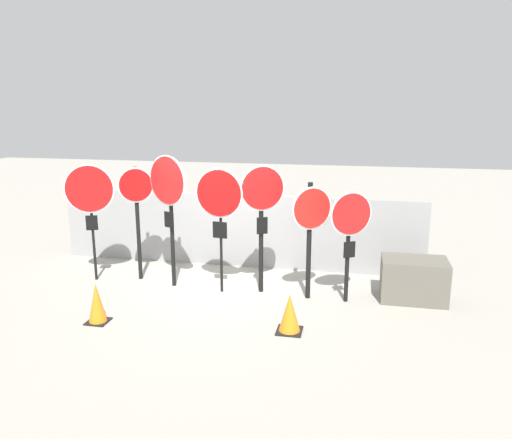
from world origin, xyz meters
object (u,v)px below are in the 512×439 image
(stop_sign_3, at_px, (219,200))
(traffic_cone_0, at_px, (290,313))
(stop_sign_5, at_px, (311,221))
(traffic_cone_1, at_px, (97,303))
(stop_sign_1, at_px, (137,201))
(stop_sign_2, at_px, (168,193))
(storage_crate, at_px, (414,280))
(stop_sign_6, at_px, (350,225))
(stop_sign_4, at_px, (262,204))
(stop_sign_0, at_px, (90,195))

(stop_sign_3, distance_m, traffic_cone_0, 2.52)
(stop_sign_5, distance_m, traffic_cone_0, 1.83)
(stop_sign_3, distance_m, traffic_cone_1, 2.74)
(stop_sign_1, xyz_separation_m, traffic_cone_1, (0.17, -2.04, -1.30))
(stop_sign_3, bearing_deg, traffic_cone_0, -36.08)
(stop_sign_2, xyz_separation_m, storage_crate, (4.55, 0.25, -1.47))
(stop_sign_3, bearing_deg, stop_sign_5, 7.57)
(traffic_cone_0, xyz_separation_m, traffic_cone_1, (-3.12, -0.29, 0.03))
(stop_sign_5, relative_size, traffic_cone_1, 3.21)
(stop_sign_6, height_order, storage_crate, stop_sign_6)
(stop_sign_4, relative_size, storage_crate, 2.10)
(stop_sign_0, distance_m, stop_sign_6, 5.02)
(stop_sign_4, distance_m, traffic_cone_1, 3.30)
(stop_sign_6, bearing_deg, stop_sign_3, 151.06)
(stop_sign_2, bearing_deg, traffic_cone_0, -3.84)
(stop_sign_2, distance_m, stop_sign_3, 1.03)
(traffic_cone_0, distance_m, traffic_cone_1, 3.13)
(stop_sign_2, relative_size, stop_sign_5, 1.20)
(stop_sign_6, bearing_deg, storage_crate, -11.35)
(stop_sign_0, bearing_deg, traffic_cone_1, -79.78)
(stop_sign_5, bearing_deg, traffic_cone_0, -130.57)
(stop_sign_1, bearing_deg, storage_crate, -24.87)
(stop_sign_0, bearing_deg, stop_sign_3, -22.34)
(stop_sign_3, distance_m, storage_crate, 3.81)
(stop_sign_0, xyz_separation_m, storage_crate, (6.18, 0.24, -1.37))
(stop_sign_5, distance_m, stop_sign_6, 0.69)
(stop_sign_1, relative_size, stop_sign_3, 0.97)
(stop_sign_2, xyz_separation_m, traffic_cone_1, (-0.59, -1.80, -1.53))
(traffic_cone_1, bearing_deg, storage_crate, 21.68)
(stop_sign_4, bearing_deg, stop_sign_1, 147.33)
(stop_sign_1, distance_m, stop_sign_4, 2.56)
(stop_sign_5, height_order, traffic_cone_0, stop_sign_5)
(stop_sign_6, bearing_deg, stop_sign_5, 148.56)
(traffic_cone_1, height_order, storage_crate, storage_crate)
(stop_sign_2, height_order, stop_sign_5, stop_sign_2)
(stop_sign_0, relative_size, stop_sign_4, 0.97)
(stop_sign_1, distance_m, stop_sign_3, 1.83)
(stop_sign_1, height_order, stop_sign_5, stop_sign_1)
(stop_sign_0, bearing_deg, storage_crate, -17.44)
(stop_sign_4, xyz_separation_m, traffic_cone_1, (-2.37, -1.84, -1.37))
(stop_sign_3, relative_size, traffic_cone_0, 3.83)
(stop_sign_4, height_order, traffic_cone_0, stop_sign_4)
(traffic_cone_1, relative_size, storage_crate, 0.58)
(stop_sign_0, height_order, storage_crate, stop_sign_0)
(stop_sign_0, height_order, traffic_cone_1, stop_sign_0)
(stop_sign_1, height_order, storage_crate, stop_sign_1)
(stop_sign_5, distance_m, storage_crate, 2.17)
(traffic_cone_0, height_order, storage_crate, storage_crate)
(traffic_cone_1, bearing_deg, stop_sign_5, 27.46)
(traffic_cone_1, distance_m, storage_crate, 5.53)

